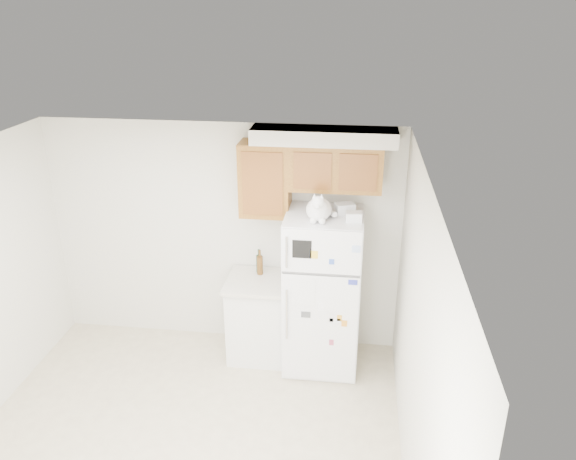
% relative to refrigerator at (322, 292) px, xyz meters
% --- Properties ---
extents(room_shell, '(3.84, 4.04, 2.52)m').
position_rel_refrigerator_xyz_m(room_shell, '(-0.99, -1.36, 0.82)').
color(room_shell, beige).
rests_on(room_shell, ground_plane).
extents(refrigerator, '(0.76, 0.78, 1.70)m').
position_rel_refrigerator_xyz_m(refrigerator, '(0.00, 0.00, 0.00)').
color(refrigerator, white).
rests_on(refrigerator, ground_plane).
extents(base_counter, '(0.64, 0.64, 0.92)m').
position_rel_refrigerator_xyz_m(base_counter, '(-0.69, 0.07, -0.39)').
color(base_counter, white).
rests_on(base_counter, ground_plane).
extents(cat, '(0.30, 0.44, 0.31)m').
position_rel_refrigerator_xyz_m(cat, '(-0.05, -0.14, 0.96)').
color(cat, white).
rests_on(cat, refrigerator).
extents(storage_box_back, '(0.21, 0.18, 0.10)m').
position_rel_refrigerator_xyz_m(storage_box_back, '(0.19, 0.09, 0.90)').
color(storage_box_back, white).
rests_on(storage_box_back, refrigerator).
extents(storage_box_front, '(0.16, 0.12, 0.09)m').
position_rel_refrigerator_xyz_m(storage_box_front, '(0.28, -0.12, 0.89)').
color(storage_box_front, white).
rests_on(storage_box_front, refrigerator).
extents(bottle_green, '(0.06, 0.06, 0.27)m').
position_rel_refrigerator_xyz_m(bottle_green, '(-0.70, 0.24, 0.20)').
color(bottle_green, '#19381E').
rests_on(bottle_green, base_counter).
extents(bottle_amber, '(0.07, 0.07, 0.28)m').
position_rel_refrigerator_xyz_m(bottle_amber, '(-0.68, 0.19, 0.21)').
color(bottle_amber, '#593814').
rests_on(bottle_amber, base_counter).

